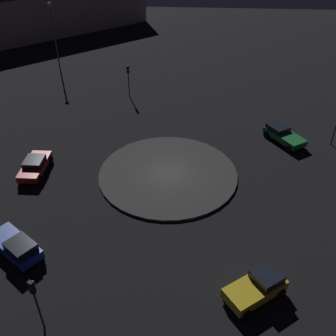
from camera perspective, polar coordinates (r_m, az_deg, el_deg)
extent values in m
plane|color=black|center=(35.32, 0.00, -0.97)|extent=(120.70, 120.70, 0.00)
cylinder|color=#383838|center=(35.26, 0.00, -0.83)|extent=(12.41, 12.41, 0.21)
cube|color=red|center=(37.18, -18.76, 0.21)|extent=(1.85, 4.32, 0.61)
cube|color=black|center=(36.94, -18.88, 0.94)|extent=(1.62, 1.88, 0.45)
cylinder|color=black|center=(38.85, -19.20, 1.22)|extent=(0.22, 0.72, 0.71)
cylinder|color=black|center=(38.20, -16.66, 1.14)|extent=(0.22, 0.72, 0.71)
cylinder|color=black|center=(36.56, -20.78, -1.54)|extent=(0.22, 0.72, 0.71)
cylinder|color=black|center=(35.86, -18.11, -1.68)|extent=(0.22, 0.72, 0.71)
cube|color=gold|center=(26.10, 12.49, -16.82)|extent=(4.28, 3.80, 0.75)
cube|color=black|center=(26.06, 14.20, -15.02)|extent=(2.30, 2.29, 0.53)
cylinder|color=black|center=(25.39, 11.33, -20.16)|extent=(0.71, 0.60, 0.72)
cylinder|color=black|center=(26.12, 8.57, -17.46)|extent=(0.71, 0.60, 0.72)
cylinder|color=black|center=(26.77, 16.10, -17.11)|extent=(0.71, 0.60, 0.72)
cylinder|color=black|center=(27.46, 13.33, -14.68)|extent=(0.71, 0.60, 0.72)
cube|color=#1E7238|center=(41.32, 16.56, 4.45)|extent=(4.01, 4.69, 0.60)
cube|color=black|center=(41.68, 15.68, 5.73)|extent=(2.49, 2.58, 0.42)
cylinder|color=black|center=(41.24, 18.93, 3.40)|extent=(0.58, 0.71, 0.71)
cylinder|color=black|center=(39.97, 17.06, 2.71)|extent=(0.58, 0.71, 0.71)
cylinder|color=black|center=(42.99, 15.96, 5.39)|extent=(0.58, 0.71, 0.71)
cylinder|color=black|center=(41.78, 14.09, 4.78)|extent=(0.58, 0.71, 0.71)
cube|color=#1E38A5|center=(29.94, -21.33, -10.49)|extent=(4.58, 4.06, 0.68)
cube|color=black|center=(28.92, -20.65, -10.59)|extent=(2.50, 2.42, 0.51)
cylinder|color=black|center=(31.50, -21.33, -8.64)|extent=(0.65, 0.56, 0.65)
cylinder|color=black|center=(28.91, -21.04, -13.45)|extent=(0.65, 0.56, 0.65)
cylinder|color=black|center=(29.36, -18.10, -11.67)|extent=(0.65, 0.56, 0.65)
cylinder|color=#2D2D2D|center=(24.67, -18.21, -19.09)|extent=(0.12, 0.12, 3.24)
cube|color=black|center=(23.08, -19.18, -16.08)|extent=(0.36, 0.32, 0.90)
sphere|color=red|center=(22.93, -19.07, -15.42)|extent=(0.20, 0.20, 0.20)
sphere|color=#4C380F|center=(23.13, -18.94, -15.84)|extent=(0.20, 0.20, 0.20)
sphere|color=#0F3819|center=(23.34, -18.81, -16.26)|extent=(0.20, 0.20, 0.20)
cylinder|color=#2D2D2D|center=(48.88, -5.71, 11.92)|extent=(0.12, 0.12, 3.03)
cube|color=black|center=(48.13, -5.85, 14.06)|extent=(0.36, 0.31, 0.90)
sphere|color=#3F0C0C|center=(47.89, -5.83, 14.29)|extent=(0.20, 0.20, 0.20)
sphere|color=yellow|center=(47.99, -5.81, 13.99)|extent=(0.20, 0.20, 0.20)
sphere|color=#0F3819|center=(48.09, -5.79, 13.70)|extent=(0.20, 0.20, 0.20)
cylinder|color=#2D2D2D|center=(42.11, 23.01, 4.82)|extent=(0.12, 0.12, 2.86)
cylinder|color=#4C4C51|center=(57.37, -16.06, 17.47)|extent=(0.18, 0.18, 8.78)
sphere|color=#F9D166|center=(56.21, -16.86, 21.83)|extent=(0.49, 0.49, 0.49)
cube|color=#ADA893|center=(77.61, -19.61, 20.72)|extent=(39.49, 36.91, 6.96)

